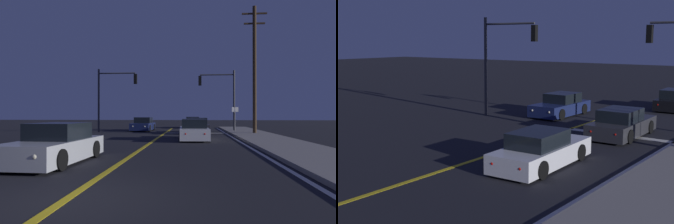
% 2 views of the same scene
% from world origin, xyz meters
% --- Properties ---
extents(ground_plane, '(160.00, 160.00, 0.00)m').
position_xyz_m(ground_plane, '(0.00, 0.00, 0.00)').
color(ground_plane, black).
extents(sidewalk_right, '(3.20, 39.89, 0.15)m').
position_xyz_m(sidewalk_right, '(7.07, 11.08, 0.07)').
color(sidewalk_right, gray).
rests_on(sidewalk_right, ground).
extents(lane_line_center, '(0.20, 37.68, 0.01)m').
position_xyz_m(lane_line_center, '(0.00, 11.08, 0.01)').
color(lane_line_center, gold).
rests_on(lane_line_center, ground).
extents(lane_line_edge_right, '(0.16, 37.68, 0.01)m').
position_xyz_m(lane_line_edge_right, '(5.22, 11.08, 0.01)').
color(lane_line_edge_right, silver).
rests_on(lane_line_edge_right, ground).
extents(stop_bar, '(5.47, 0.50, 0.01)m').
position_xyz_m(stop_bar, '(2.74, 20.66, 0.01)').
color(stop_bar, silver).
rests_on(stop_bar, ground).
extents(car_lead_oncoming_navy, '(2.01, 4.38, 1.34)m').
position_xyz_m(car_lead_oncoming_navy, '(-2.53, 24.10, 0.58)').
color(car_lead_oncoming_navy, navy).
rests_on(car_lead_oncoming_navy, ground).
extents(car_mid_block_white, '(1.97, 4.76, 1.34)m').
position_xyz_m(car_mid_block_white, '(2.48, 13.87, 0.58)').
color(car_mid_block_white, silver).
rests_on(car_mid_block_white, ground).
extents(car_parked_curb_charcoal, '(2.01, 4.54, 1.34)m').
position_xyz_m(car_parked_curb_charcoal, '(2.79, 20.55, 0.58)').
color(car_parked_curb_charcoal, '#2D2D33').
rests_on(car_parked_curb_charcoal, ground).
extents(car_distant_tail_black, '(1.97, 4.49, 1.34)m').
position_xyz_m(car_distant_tail_black, '(2.34, 30.58, 0.58)').
color(car_distant_tail_black, black).
rests_on(car_distant_tail_black, ground).
extents(car_far_approaching_silver, '(2.04, 4.52, 1.34)m').
position_xyz_m(car_far_approaching_silver, '(-2.20, 4.36, 0.58)').
color(car_far_approaching_silver, '#B2B5BA').
rests_on(car_far_approaching_silver, ground).
extents(traffic_signal_near_right, '(3.41, 0.28, 5.77)m').
position_xyz_m(traffic_signal_near_right, '(5.08, 22.96, 3.82)').
color(traffic_signal_near_right, '#38383D').
rests_on(traffic_signal_near_right, ground).
extents(traffic_signal_far_left, '(3.68, 0.28, 5.83)m').
position_xyz_m(traffic_signal_far_left, '(-4.99, 21.56, 3.87)').
color(traffic_signal_far_left, '#38383D').
rests_on(traffic_signal_far_left, ground).
extents(utility_pole_right, '(1.99, 0.30, 10.37)m').
position_xyz_m(utility_pole_right, '(7.37, 19.07, 5.41)').
color(utility_pole_right, '#42301E').
rests_on(utility_pole_right, ground).
extents(street_sign_corner, '(0.56, 0.12, 2.30)m').
position_xyz_m(street_sign_corner, '(5.97, 20.16, 1.55)').
color(street_sign_corner, slate).
rests_on(street_sign_corner, ground).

